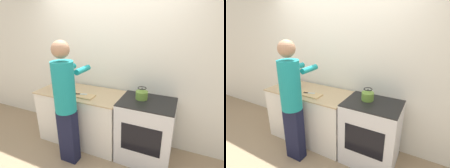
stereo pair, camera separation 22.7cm
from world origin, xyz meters
TOP-DOWN VIEW (x-y plane):
  - ground_plane at (0.00, 0.00)m, footprint 12.00×12.00m
  - wall_back at (0.00, 0.71)m, footprint 8.00×0.05m
  - counter at (-0.39, 0.32)m, footprint 1.41×0.67m
  - oven at (0.70, 0.29)m, footprint 0.76×0.59m
  - person at (-0.29, -0.18)m, footprint 0.32×0.57m
  - cutting_board at (-0.26, 0.18)m, footprint 0.37×0.18m
  - knife at (-0.30, 0.20)m, footprint 0.18×0.09m
  - kettle at (0.61, 0.35)m, footprint 0.17×0.17m
  - bowl_prep at (-0.90, 0.53)m, footprint 0.13×0.13m
  - bowl_mixing at (-0.64, 0.18)m, footprint 0.13×0.13m
  - canister_jar at (-0.67, 0.33)m, footprint 0.14×0.14m

SIDE VIEW (x-z plane):
  - ground_plane at x=0.00m, z-range 0.00..0.00m
  - counter at x=-0.39m, z-range 0.00..0.89m
  - oven at x=0.70m, z-range 0.00..0.93m
  - cutting_board at x=-0.26m, z-range 0.89..0.91m
  - knife at x=-0.30m, z-range 0.91..0.91m
  - bowl_prep at x=-0.90m, z-range 0.89..0.94m
  - bowl_mixing at x=-0.64m, z-range 0.89..0.96m
  - canister_jar at x=-0.67m, z-range 0.89..1.07m
  - person at x=-0.29m, z-range 0.10..1.86m
  - kettle at x=0.61m, z-range 0.92..1.09m
  - wall_back at x=0.00m, z-range 0.00..2.60m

